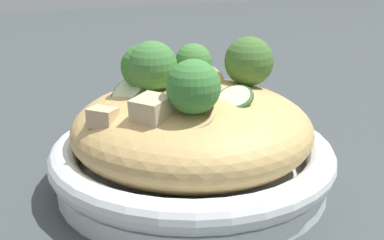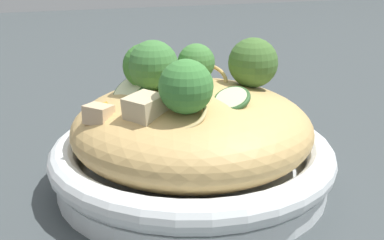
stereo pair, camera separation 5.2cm
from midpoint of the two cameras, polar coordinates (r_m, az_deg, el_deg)
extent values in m
plane|color=#3A4143|center=(0.55, -2.74, -7.19)|extent=(3.00, 3.00, 0.00)
cylinder|color=white|center=(0.54, -2.75, -6.23)|extent=(0.28, 0.28, 0.02)
torus|color=white|center=(0.53, -2.80, -3.78)|extent=(0.29, 0.29, 0.03)
ellipsoid|color=tan|center=(0.52, -2.85, -0.94)|extent=(0.24, 0.24, 0.09)
torus|color=tan|center=(0.50, -0.86, 1.23)|extent=(0.05, 0.06, 0.02)
torus|color=tan|center=(0.53, -3.59, 2.29)|extent=(0.08, 0.08, 0.02)
torus|color=tan|center=(0.45, -3.77, 0.61)|extent=(0.07, 0.07, 0.02)
torus|color=tan|center=(0.54, -2.58, 3.96)|extent=(0.09, 0.08, 0.04)
cone|color=#94B171|center=(0.55, 3.54, 3.61)|extent=(0.03, 0.03, 0.02)
sphere|color=#446C30|center=(0.54, 3.60, 6.49)|extent=(0.07, 0.07, 0.05)
cone|color=#96B970|center=(0.53, -2.61, 4.03)|extent=(0.02, 0.02, 0.02)
sphere|color=#427B39|center=(0.53, -2.65, 6.39)|extent=(0.04, 0.04, 0.04)
cone|color=#94AE6B|center=(0.58, -7.86, 4.03)|extent=(0.03, 0.03, 0.01)
sphere|color=#3E782B|center=(0.58, -7.96, 6.17)|extent=(0.06, 0.06, 0.04)
cone|color=#8FAF76|center=(0.45, -3.13, 0.58)|extent=(0.03, 0.02, 0.02)
sphere|color=#3C7D39|center=(0.45, -3.19, 3.65)|extent=(0.06, 0.06, 0.05)
cone|color=#92AC6E|center=(0.52, -8.16, 3.25)|extent=(0.03, 0.03, 0.02)
sphere|color=#3B782F|center=(0.52, -8.29, 5.81)|extent=(0.05, 0.05, 0.05)
cone|color=#91B672|center=(0.52, -7.26, 3.28)|extent=(0.02, 0.02, 0.01)
sphere|color=#3E7739|center=(0.51, -7.38, 5.87)|extent=(0.07, 0.07, 0.05)
cylinder|color=orange|center=(0.59, -3.62, 4.89)|extent=(0.02, 0.03, 0.02)
cylinder|color=orange|center=(0.52, -7.07, 3.72)|extent=(0.03, 0.02, 0.02)
cylinder|color=orange|center=(0.51, -5.72, 3.78)|extent=(0.03, 0.03, 0.02)
cylinder|color=orange|center=(0.54, -3.56, 4.54)|extent=(0.03, 0.03, 0.02)
cylinder|color=orange|center=(0.52, -5.05, 4.05)|extent=(0.02, 0.02, 0.02)
cylinder|color=orange|center=(0.49, -13.34, 0.83)|extent=(0.03, 0.03, 0.02)
cylinder|color=beige|center=(0.52, -9.84, 3.14)|extent=(0.04, 0.04, 0.03)
torus|color=#2D532F|center=(0.52, -9.84, 3.14)|extent=(0.05, 0.05, 0.03)
cylinder|color=beige|center=(0.48, 1.71, 2.42)|extent=(0.04, 0.04, 0.02)
torus|color=#2E5629|center=(0.48, 1.71, 2.42)|extent=(0.05, 0.05, 0.02)
cube|color=#D0B088|center=(0.47, -12.99, 0.22)|extent=(0.03, 0.03, 0.02)
cube|color=beige|center=(0.45, -7.76, 1.02)|extent=(0.04, 0.04, 0.03)
camera|label=1|loc=(0.03, -92.86, -1.00)|focal=48.07mm
camera|label=2|loc=(0.03, 87.14, 1.00)|focal=48.07mm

